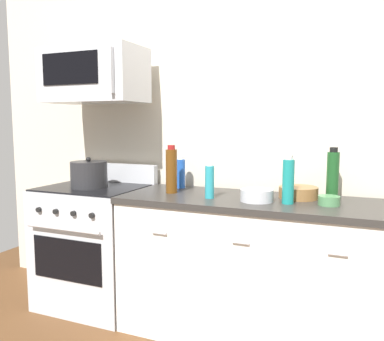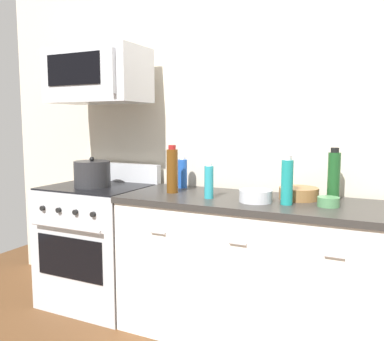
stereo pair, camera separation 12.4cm
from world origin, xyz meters
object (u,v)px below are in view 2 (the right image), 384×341
microwave (98,76)px  stockpot (92,174)px  bottle_sparkling_teal (287,181)px  bottle_wine_amber (172,170)px  bottle_dish_soap (209,182)px  bottle_soda_blue (183,173)px  range_oven (99,243)px  bowl_green_glaze (328,202)px  bowl_steel_prep (256,195)px  bowl_wooden_salad (299,193)px  bottle_wine_green (334,176)px

microwave → stockpot: 0.74m
bottle_sparkling_teal → bottle_wine_amber: size_ratio=0.88×
microwave → bottle_sparkling_teal: (1.46, -0.12, -0.69)m
microwave → stockpot: (-0.00, -0.10, -0.73)m
bottle_dish_soap → bottle_wine_amber: (-0.31, 0.08, 0.05)m
bottle_soda_blue → bottle_sparkling_teal: bearing=-18.9°
range_oven → bowl_green_glaze: bearing=-1.1°
bowl_green_glaze → bowl_steel_prep: bearing=-173.8°
bowl_wooden_salad → microwave: bearing=-177.2°
bottle_sparkling_teal → bottle_dish_soap: bearing=-177.9°
bowl_green_glaze → bottle_dish_soap: bearing=-175.0°
bottle_dish_soap → bowl_wooden_salad: bearing=22.4°
microwave → bowl_green_glaze: (1.70, -0.08, -0.80)m
bottle_wine_amber → bottle_wine_green: bearing=9.5°
bowl_green_glaze → stockpot: (-1.70, -0.02, 0.07)m
bottle_wine_green → stockpot: bottle_wine_green is taller
range_oven → stockpot: 0.55m
range_oven → bottle_soda_blue: bearing=18.3°
bottle_wine_green → stockpot: size_ratio=1.22×
range_oven → bowl_wooden_salad: range_oven is taller
stockpot → bowl_steel_prep: bearing=-1.1°
bottle_wine_amber → range_oven: bearing=178.9°
range_oven → bowl_wooden_salad: 1.58m
bottle_soda_blue → bowl_wooden_salad: (0.87, -0.09, -0.07)m
bottle_soda_blue → bowl_green_glaze: bearing=-12.7°
bottle_wine_amber → bottle_soda_blue: bearing=98.4°
bottle_dish_soap → bowl_wooden_salad: size_ratio=0.93×
bottle_wine_green → bowl_wooden_salad: (-0.20, -0.04, -0.12)m
bottle_wine_amber → stockpot: bearing=-176.5°
microwave → stockpot: bearing=-90.1°
range_oven → bottle_sparkling_teal: bottle_sparkling_teal is taller
stockpot → bottle_sparkling_teal: bearing=-1.0°
bottle_wine_amber → bowl_green_glaze: (1.04, -0.02, -0.13)m
microwave → bottle_wine_amber: size_ratio=2.26×
bottle_sparkling_teal → bowl_wooden_salad: bottle_sparkling_teal is taller
bottle_dish_soap → bottle_wine_amber: 0.33m
bottle_dish_soap → stockpot: (-0.97, 0.04, -0.01)m
stockpot → bottle_wine_green: bearing=7.2°
microwave → bottle_soda_blue: bearing=14.6°
microwave → bowl_green_glaze: 1.88m
range_oven → stockpot: size_ratio=3.97×
bottle_dish_soap → bottle_soda_blue: bearing=138.4°
bottle_sparkling_teal → bottle_dish_soap: (-0.49, -0.02, -0.03)m
bowl_wooden_salad → bottle_sparkling_teal: bearing=-99.4°
bottle_dish_soap → range_oven: bearing=174.3°
bottle_dish_soap → bowl_steel_prep: size_ratio=1.13×
bottle_soda_blue → bowl_wooden_salad: 0.88m
microwave → bowl_wooden_salad: bearing=2.8°
bowl_green_glaze → range_oven: bearing=178.9°
microwave → bottle_dish_soap: microwave is taller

